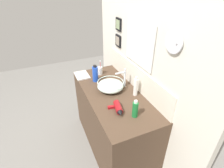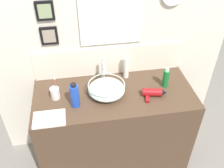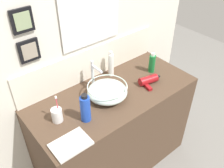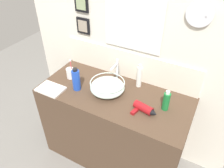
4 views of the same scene
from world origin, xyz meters
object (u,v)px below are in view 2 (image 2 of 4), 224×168
at_px(lotion_bottle, 126,67).
at_px(spray_bottle, 166,78).
at_px(hand_towel, 49,119).
at_px(faucet, 104,69).
at_px(soap_dispenser, 75,96).
at_px(toothbrush_cup, 55,93).
at_px(glass_bowl_sink, 107,89).
at_px(hair_drier, 154,93).

bearing_deg(lotion_bottle, spray_bottle, -30.69).
height_order(lotion_bottle, spray_bottle, lotion_bottle).
bearing_deg(hand_towel, faucet, 39.81).
bearing_deg(soap_dispenser, spray_bottle, 9.07).
xyz_separation_m(toothbrush_cup, spray_bottle, (0.91, 0.01, 0.03)).
bearing_deg(toothbrush_cup, hand_towel, -100.71).
bearing_deg(glass_bowl_sink, spray_bottle, 3.63).
bearing_deg(hand_towel, hair_drier, 9.26).
height_order(faucet, lotion_bottle, faucet).
relative_size(soap_dispenser, spray_bottle, 1.19).
relative_size(faucet, hair_drier, 1.13).
distance_m(lotion_bottle, spray_bottle, 0.35).
bearing_deg(hand_towel, spray_bottle, 14.25).
bearing_deg(glass_bowl_sink, hand_towel, -155.04).
bearing_deg(toothbrush_cup, hair_drier, -7.29).
bearing_deg(hair_drier, glass_bowl_sink, 168.37).
distance_m(faucet, hand_towel, 0.60).
relative_size(faucet, hand_towel, 0.99).
xyz_separation_m(faucet, toothbrush_cup, (-0.41, -0.14, -0.08)).
xyz_separation_m(lotion_bottle, hand_towel, (-0.65, -0.42, -0.09)).
height_order(toothbrush_cup, lotion_bottle, lotion_bottle).
relative_size(hair_drier, hand_towel, 0.88).
height_order(toothbrush_cup, soap_dispenser, soap_dispenser).
height_order(faucet, soap_dispenser, faucet).
relative_size(faucet, toothbrush_cup, 1.16).
bearing_deg(lotion_bottle, toothbrush_cup, -163.06).
bearing_deg(toothbrush_cup, lotion_bottle, 16.94).
bearing_deg(soap_dispenser, faucet, 45.03).
bearing_deg(glass_bowl_sink, lotion_bottle, 45.83).
xyz_separation_m(hair_drier, toothbrush_cup, (-0.78, 0.10, 0.02)).
bearing_deg(hair_drier, lotion_bottle, 120.35).
height_order(hair_drier, soap_dispenser, soap_dispenser).
xyz_separation_m(hair_drier, soap_dispenser, (-0.62, -0.01, 0.07)).
distance_m(faucet, spray_bottle, 0.52).
distance_m(soap_dispenser, lotion_bottle, 0.55).
height_order(soap_dispenser, hand_towel, soap_dispenser).
height_order(faucet, hair_drier, faucet).
height_order(toothbrush_cup, spray_bottle, toothbrush_cup).
relative_size(faucet, soap_dispenser, 1.09).
distance_m(soap_dispenser, spray_bottle, 0.77).
relative_size(hair_drier, spray_bottle, 1.15).
height_order(hair_drier, lotion_bottle, lotion_bottle).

